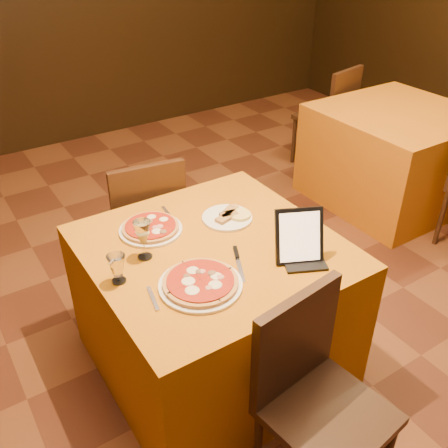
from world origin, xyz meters
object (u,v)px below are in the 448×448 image
chair_main_far (143,222)px  main_table (213,307)px  side_table (393,156)px  chair_side_far (324,116)px  pizza_near (200,284)px  pizza_far (151,229)px  wine_glass (143,240)px  tablet (299,236)px  water_glass (117,269)px  chair_main_near (328,414)px

chair_main_far → main_table: bearing=98.3°
side_table → chair_side_far: size_ratio=1.21×
chair_side_far → pizza_near: chair_side_far is taller
pizza_near → pizza_far: (0.01, 0.48, 0.00)m
wine_glass → tablet: 0.67m
water_glass → tablet: size_ratio=0.53×
tablet → chair_side_far: bearing=69.3°
side_table → pizza_far: 2.41m
side_table → chair_main_near: size_ratio=1.21×
chair_side_far → pizza_far: chair_side_far is taller
chair_main_far → chair_side_far: same height
pizza_near → wine_glass: (-0.10, 0.31, 0.08)m
pizza_near → water_glass: bearing=141.4°
wine_glass → tablet: bearing=-33.7°
wine_glass → water_glass: 0.19m
wine_glass → water_glass: wine_glass is taller
chair_main_far → pizza_near: bearing=87.5°
side_table → wine_glass: bearing=-165.3°
side_table → water_glass: 2.75m
chair_side_far → pizza_far: (-2.33, -1.29, 0.31)m
side_table → chair_main_far: size_ratio=1.21×
wine_glass → chair_side_far: bearing=30.9°
pizza_far → water_glass: (-0.28, -0.27, 0.05)m
chair_main_far → wine_glass: wine_glass is taller
chair_side_far → water_glass: (-2.61, -1.56, 0.36)m
main_table → chair_side_far: (2.15, 1.55, 0.08)m
chair_main_near → side_table: bearing=28.2°
main_table → pizza_far: bearing=125.1°
chair_main_far → tablet: (0.26, -1.09, 0.41)m
chair_main_far → pizza_near: 1.09m
chair_side_far → wine_glass: (-2.45, -1.47, 0.39)m
chair_main_far → pizza_near: size_ratio=2.64×
water_glass → side_table: bearing=15.7°
main_table → water_glass: size_ratio=8.46×
wine_glass → pizza_near: bearing=-71.4°
tablet → chair_main_far: bearing=128.6°
chair_side_far → main_table: bearing=23.1°
pizza_near → tablet: tablet is taller
side_table → pizza_near: pizza_near is taller
chair_main_far → side_table: bearing=-173.7°
pizza_near → chair_side_far: bearing=37.1°
water_glass → tablet: bearing=-21.1°
chair_main_near → chair_side_far: bearing=40.3°
chair_main_far → water_glass: bearing=68.6°
pizza_far → wine_glass: (-0.11, -0.18, 0.08)m
side_table → tablet: 2.20m
main_table → chair_main_near: chair_main_near is taller
main_table → chair_main_far: (0.00, 0.80, 0.08)m
pizza_near → wine_glass: wine_glass is taller
chair_main_near → chair_main_far: same height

